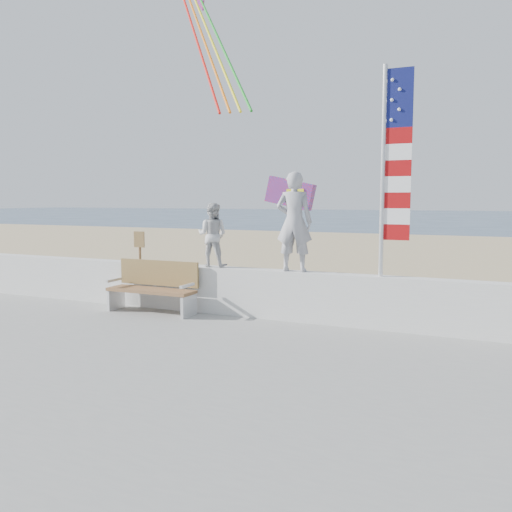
% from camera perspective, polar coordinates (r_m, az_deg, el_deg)
% --- Properties ---
extents(ground, '(220.00, 220.00, 0.00)m').
position_cam_1_polar(ground, '(8.68, -6.18, -10.00)').
color(ground, '#2F445E').
rests_on(ground, ground).
extents(sand, '(90.00, 40.00, 0.08)m').
position_cam_1_polar(sand, '(16.89, 9.44, -2.05)').
color(sand, tan).
rests_on(sand, ground).
extents(seawall, '(30.00, 0.35, 0.90)m').
position_cam_1_polar(seawall, '(10.27, -0.56, -3.84)').
color(seawall, silver).
rests_on(seawall, boardwalk).
extents(adult, '(0.71, 0.51, 1.80)m').
position_cam_1_polar(adult, '(9.79, 4.04, 3.61)').
color(adult, '#A1A1A7').
rests_on(adult, seawall).
extents(child, '(0.66, 0.54, 1.23)m').
position_cam_1_polar(child, '(10.50, -4.60, 2.22)').
color(child, silver).
rests_on(child, seawall).
extents(bench, '(1.80, 0.57, 1.00)m').
position_cam_1_polar(bench, '(10.80, -10.71, -3.15)').
color(bench, olive).
rests_on(bench, boardwalk).
extents(flag, '(0.50, 0.08, 3.50)m').
position_cam_1_polar(flag, '(9.35, 14.02, 9.54)').
color(flag, silver).
rests_on(flag, seawall).
extents(parafoil_kite, '(1.06, 0.31, 0.72)m').
position_cam_1_polar(parafoil_kite, '(11.22, 3.76, 6.58)').
color(parafoil_kite, red).
rests_on(parafoil_kite, ground).
extents(big_kite, '(3.98, 3.86, 5.12)m').
position_cam_1_polar(big_kite, '(16.41, -5.32, 22.91)').
color(big_kite, red).
rests_on(big_kite, ground).
extents(sign, '(0.32, 0.07, 1.46)m').
position_cam_1_polar(sign, '(14.60, -12.14, 0.21)').
color(sign, brown).
rests_on(sign, sand).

